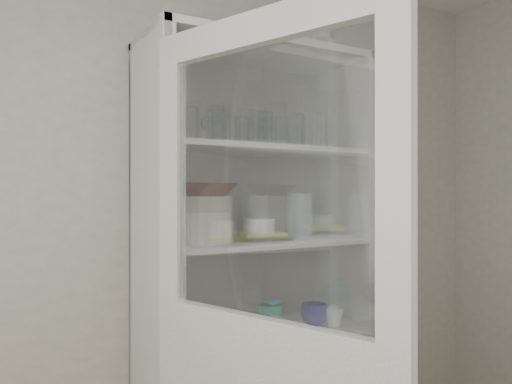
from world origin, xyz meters
TOP-DOWN VIEW (x-y plane):
  - wall_back at (0.00, 1.50)m, footprint 3.60×0.02m
  - pantry_cabinet at (0.20, 1.34)m, footprint 1.00×0.45m
  - tumbler_0 at (-0.03, 1.17)m, footprint 0.07×0.07m
  - tumbler_1 at (-0.07, 1.12)m, footprint 0.09×0.09m
  - tumbler_2 at (0.15, 1.11)m, footprint 0.08×0.08m
  - tumbler_3 at (0.12, 1.13)m, footprint 0.08×0.08m
  - tumbler_4 at (0.30, 1.12)m, footprint 0.09×0.09m
  - tumbler_5 at (0.33, 1.14)m, footprint 0.09×0.09m
  - tumbler_6 at (0.45, 1.15)m, footprint 0.08×0.08m
  - tumbler_7 at (-0.21, 1.27)m, footprint 0.08×0.08m
  - tumbler_8 at (-0.11, 1.28)m, footprint 0.10×0.10m
  - tumbler_9 at (0.04, 1.28)m, footprint 0.08×0.08m
  - tumbler_10 at (0.11, 1.24)m, footprint 0.08×0.08m
  - tumbler_11 at (0.34, 1.27)m, footprint 0.09×0.09m
  - goblet_0 at (0.02, 1.39)m, footprint 0.07×0.07m
  - goblet_1 at (0.26, 1.37)m, footprint 0.08×0.08m
  - goblet_2 at (0.30, 1.34)m, footprint 0.08×0.08m
  - goblet_3 at (0.49, 1.39)m, footprint 0.08×0.08m
  - plate_stack_front at (-0.07, 1.21)m, footprint 0.20×0.20m
  - plate_stack_back at (-0.18, 1.39)m, footprint 0.20×0.20m
  - cream_bowl at (-0.07, 1.21)m, footprint 0.21×0.21m
  - terracotta_bowl at (-0.07, 1.21)m, footprint 0.28×0.28m
  - glass_platter at (0.21, 1.26)m, footprint 0.37×0.37m
  - yellow_trivet at (0.21, 1.26)m, footprint 0.20×0.20m
  - white_ramekin at (0.21, 1.26)m, footprint 0.18×0.18m
  - grey_bowl_stack at (0.45, 1.31)m, footprint 0.13×0.13m
  - mug_blue at (0.47, 1.22)m, footprint 0.16×0.16m
  - mug_teal at (0.29, 1.34)m, footprint 0.12×0.12m
  - mug_white at (0.54, 1.16)m, footprint 0.10×0.10m
  - teal_jar at (0.32, 1.33)m, footprint 0.09×0.09m
  - measuring_cups at (0.13, 1.22)m, footprint 0.10×0.10m
  - white_canister at (-0.21, 1.32)m, footprint 0.13×0.13m

SIDE VIEW (x-z plane):
  - measuring_cups at x=0.13m, z-range 0.86..0.90m
  - mug_white at x=0.54m, z-range 0.86..0.94m
  - mug_teal at x=0.29m, z-range 0.86..0.95m
  - mug_blue at x=0.47m, z-range 0.86..0.96m
  - teal_jar at x=0.32m, z-range 0.86..0.96m
  - white_canister at x=-0.21m, z-range 0.86..1.01m
  - pantry_cabinet at x=0.20m, z-range -0.11..1.99m
  - glass_platter at x=0.21m, z-range 1.26..1.28m
  - yellow_trivet at x=0.21m, z-range 1.28..1.29m
  - plate_stack_back at x=-0.18m, z-range 1.26..1.32m
  - wall_back at x=0.00m, z-range 0.00..2.60m
  - white_ramekin at x=0.21m, z-range 1.29..1.35m
  - plate_stack_front at x=-0.07m, z-range 1.26..1.39m
  - grey_bowl_stack at x=0.45m, z-range 1.26..1.46m
  - cream_bowl at x=-0.07m, z-range 1.39..1.45m
  - terracotta_bowl at x=-0.07m, z-range 1.45..1.50m
  - tumbler_10 at x=0.11m, z-range 1.66..1.79m
  - tumbler_2 at x=0.15m, z-range 1.66..1.79m
  - tumbler_0 at x=-0.03m, z-range 1.66..1.79m
  - tumbler_7 at x=-0.21m, z-range 1.66..1.80m
  - tumbler_4 at x=0.30m, z-range 1.66..1.80m
  - tumbler_9 at x=0.04m, z-range 1.66..1.80m
  - tumbler_3 at x=0.12m, z-range 1.66..1.80m
  - tumbler_1 at x=-0.07m, z-range 1.66..1.80m
  - tumbler_5 at x=0.33m, z-range 1.66..1.80m
  - tumbler_11 at x=0.34m, z-range 1.66..1.81m
  - tumbler_8 at x=-0.11m, z-range 1.66..1.81m
  - goblet_0 at x=0.02m, z-range 1.66..1.82m
  - tumbler_6 at x=0.45m, z-range 1.66..1.82m
  - goblet_2 at x=0.30m, z-range 1.66..1.84m
  - goblet_1 at x=0.26m, z-range 1.66..1.84m
  - goblet_3 at x=0.49m, z-range 1.66..1.85m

